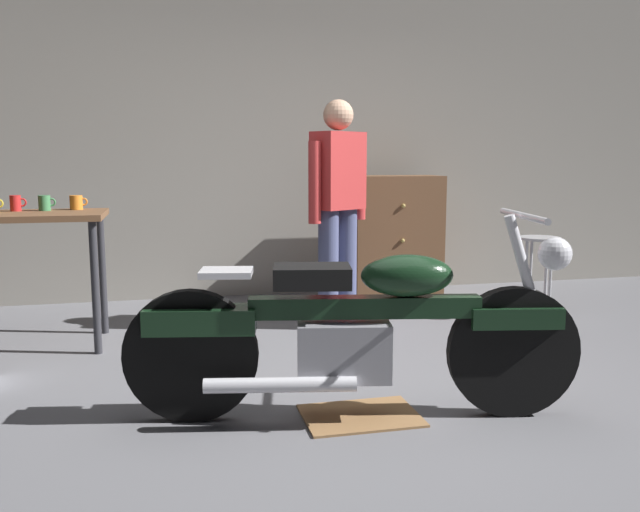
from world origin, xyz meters
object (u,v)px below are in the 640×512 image
Objects in this scene: motorcycle at (358,328)px; mug_green_speckled at (45,203)px; person_standing at (338,203)px; wooden_dresser at (394,238)px; shop_stool at (539,255)px; mug_orange_travel at (77,202)px; mug_red_diner at (16,203)px.

mug_green_speckled is at bearing 143.35° from motorcycle.
wooden_dresser is at bearing -162.99° from person_standing.
shop_stool is 5.69× the size of mug_green_speckled.
shop_stool is 3.48m from mug_orange_travel.
wooden_dresser is (1.10, 2.60, 0.10)m from motorcycle.
mug_green_speckled is at bearing -33.39° from person_standing.
person_standing reaches higher than wooden_dresser.
wooden_dresser is 10.40× the size of mug_red_diner.
shop_stool is (1.61, -0.10, -0.43)m from person_standing.
mug_green_speckled reaches higher than mug_orange_travel.
wooden_dresser is at bearing 77.77° from motorcycle.
motorcycle is 20.47× the size of mug_red_diner.
person_standing is 2.21m from mug_red_diner.
motorcycle is at bearing -140.05° from shop_stool.
wooden_dresser is 9.27× the size of mug_orange_travel.
mug_orange_travel is at bearing -35.05° from person_standing.
motorcycle is at bearing 46.49° from person_standing.
motorcycle is 1.85m from person_standing.
motorcycle is 2.51m from mug_green_speckled.
motorcycle is 1.97× the size of wooden_dresser.
mug_green_speckled is (0.18, -0.00, -0.00)m from mug_red_diner.
person_standing is at bearing -3.31° from mug_orange_travel.
shop_stool is at bearing -3.35° from mug_orange_travel.
motorcycle is 2.42m from mug_orange_travel.
motorcycle is at bearing -51.75° from mug_orange_travel.
motorcycle is at bearing -113.05° from wooden_dresser.
mug_green_speckled reaches higher than shop_stool.
mug_orange_travel is at bearing 6.96° from mug_red_diner.
person_standing reaches higher than mug_green_speckled.
wooden_dresser is at bearing 15.83° from mug_green_speckled.
shop_stool is 5.39× the size of mug_orange_travel.
person_standing is 2.03m from mug_green_speckled.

